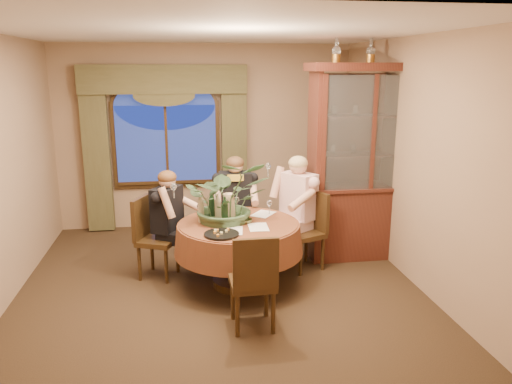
{
  "coord_description": "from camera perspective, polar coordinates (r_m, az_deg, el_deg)",
  "views": [
    {
      "loc": [
        -0.38,
        -5.23,
        2.45
      ],
      "look_at": [
        0.43,
        0.1,
        1.1
      ],
      "focal_mm": 35.0,
      "sensor_mm": 36.0,
      "label": 1
    }
  ],
  "objects": [
    {
      "name": "floor",
      "position": [
        5.79,
        -4.11,
        -11.01
      ],
      "size": [
        5.0,
        5.0,
        0.0
      ],
      "primitive_type": "plane",
      "color": "black",
      "rests_on": "ground"
    },
    {
      "name": "wall_back",
      "position": [
        7.81,
        -5.78,
        6.27
      ],
      "size": [
        4.5,
        0.0,
        4.5
      ],
      "primitive_type": "plane",
      "rotation": [
        1.57,
        0.0,
        0.0
      ],
      "color": "#8C6F54",
      "rests_on": "ground"
    },
    {
      "name": "wall_right",
      "position": [
        5.95,
        17.81,
        3.21
      ],
      "size": [
        0.0,
        5.0,
        5.0
      ],
      "primitive_type": "plane",
      "rotation": [
        1.57,
        0.0,
        -1.57
      ],
      "color": "#8C6F54",
      "rests_on": "ground"
    },
    {
      "name": "ceiling",
      "position": [
        5.26,
        -4.67,
        17.82
      ],
      "size": [
        5.0,
        5.0,
        0.0
      ],
      "primitive_type": "plane",
      "rotation": [
        3.14,
        0.0,
        0.0
      ],
      "color": "white",
      "rests_on": "wall_back"
    },
    {
      "name": "window",
      "position": [
        7.75,
        -10.18,
        5.31
      ],
      "size": [
        1.62,
        0.1,
        1.32
      ],
      "primitive_type": null,
      "color": "navy",
      "rests_on": "wall_back"
    },
    {
      "name": "arched_transom",
      "position": [
        7.68,
        -10.44,
        11.07
      ],
      "size": [
        1.6,
        0.06,
        0.44
      ],
      "primitive_type": null,
      "color": "navy",
      "rests_on": "wall_back"
    },
    {
      "name": "drapery_left",
      "position": [
        7.82,
        -17.73,
        4.04
      ],
      "size": [
        0.38,
        0.14,
        2.32
      ],
      "primitive_type": "cube",
      "color": "#434023",
      "rests_on": "floor"
    },
    {
      "name": "drapery_right",
      "position": [
        7.76,
        -2.51,
        4.63
      ],
      "size": [
        0.38,
        0.14,
        2.32
      ],
      "primitive_type": "cube",
      "color": "#434023",
      "rests_on": "floor"
    },
    {
      "name": "swag_valance",
      "position": [
        7.59,
        -10.52,
        12.55
      ],
      "size": [
        2.45,
        0.16,
        0.42
      ],
      "primitive_type": null,
      "color": "#434023",
      "rests_on": "wall_back"
    },
    {
      "name": "dining_table",
      "position": [
        5.76,
        -1.98,
        -7.09
      ],
      "size": [
        1.73,
        1.73,
        0.75
      ],
      "primitive_type": "cylinder",
      "rotation": [
        0.0,
        0.0,
        0.2
      ],
      "color": "maroon",
      "rests_on": "floor"
    },
    {
      "name": "china_cabinet",
      "position": [
        6.59,
        12.34,
        3.27
      ],
      "size": [
        1.54,
        0.6,
        2.51
      ],
      "primitive_type": "cube",
      "color": "#3A1913",
      "rests_on": "floor"
    },
    {
      "name": "oil_lamp_left",
      "position": [
        6.34,
        9.19,
        15.93
      ],
      "size": [
        0.11,
        0.11,
        0.34
      ],
      "primitive_type": null,
      "color": "#A5722D",
      "rests_on": "china_cabinet"
    },
    {
      "name": "oil_lamp_center",
      "position": [
        6.48,
        13.02,
        15.71
      ],
      "size": [
        0.11,
        0.11,
        0.34
      ],
      "primitive_type": null,
      "color": "#A5722D",
      "rests_on": "china_cabinet"
    },
    {
      "name": "oil_lamp_right",
      "position": [
        6.66,
        16.66,
        15.44
      ],
      "size": [
        0.11,
        0.11,
        0.34
      ],
      "primitive_type": null,
      "color": "#A5722D",
      "rests_on": "china_cabinet"
    },
    {
      "name": "chair_right",
      "position": [
        6.2,
        5.49,
        -4.55
      ],
      "size": [
        0.55,
        0.55,
        0.96
      ],
      "primitive_type": "cube",
      "rotation": [
        0.0,
        0.0,
        -4.32
      ],
      "color": "black",
      "rests_on": "floor"
    },
    {
      "name": "chair_back_right",
      "position": [
        6.67,
        -2.34,
        -3.14
      ],
      "size": [
        0.45,
        0.45,
        0.96
      ],
      "primitive_type": "cube",
      "rotation": [
        0.0,
        0.0,
        -3.22
      ],
      "color": "black",
      "rests_on": "floor"
    },
    {
      "name": "chair_back",
      "position": [
        6.05,
        -11.15,
        -5.21
      ],
      "size": [
        0.55,
        0.55,
        0.96
      ],
      "primitive_type": "cube",
      "rotation": [
        0.0,
        0.0,
        -1.96
      ],
      "color": "black",
      "rests_on": "floor"
    },
    {
      "name": "chair_front_left",
      "position": [
        4.83,
        -0.42,
        -10.05
      ],
      "size": [
        0.43,
        0.43,
        0.96
      ],
      "primitive_type": "cube",
      "rotation": [
        0.0,
        0.0,
        0.02
      ],
      "color": "black",
      "rests_on": "floor"
    },
    {
      "name": "person_pink",
      "position": [
        6.32,
        4.86,
        -2.08
      ],
      "size": [
        0.66,
        0.67,
        1.4
      ],
      "primitive_type": null,
      "rotation": [
        0.0,
        0.0,
        -4.11
      ],
      "color": "beige",
      "rests_on": "floor"
    },
    {
      "name": "person_back",
      "position": [
        6.07,
        -10.06,
        -3.48
      ],
      "size": [
        0.6,
        0.61,
        1.29
      ],
      "primitive_type": null,
      "rotation": [
        0.0,
        0.0,
        -2.09
      ],
      "color": "black",
      "rests_on": "floor"
    },
    {
      "name": "person_scarf",
      "position": [
        6.57,
        -2.36,
        -1.64
      ],
      "size": [
        0.51,
        0.48,
        1.35
      ],
      "primitive_type": null,
      "rotation": [
        0.0,
        0.0,
        -3.22
      ],
      "color": "black",
      "rests_on": "floor"
    },
    {
      "name": "stoneware_vase",
      "position": [
        5.72,
        -3.13,
        -1.67
      ],
      "size": [
        0.16,
        0.16,
        0.3
      ],
      "primitive_type": null,
      "color": "tan",
      "rests_on": "dining_table"
    },
    {
      "name": "centerpiece_plant",
      "position": [
        5.58,
        -3.34,
        2.7
      ],
      "size": [
        0.93,
        1.04,
        0.81
      ],
      "primitive_type": "imported",
      "color": "#365132",
      "rests_on": "dining_table"
    },
    {
      "name": "olive_bowl",
      "position": [
        5.62,
        -1.17,
        -3.34
      ],
      "size": [
        0.14,
        0.14,
        0.04
      ],
      "primitive_type": "imported",
      "color": "brown",
      "rests_on": "dining_table"
    },
    {
      "name": "cheese_platter",
      "position": [
        5.22,
        -3.95,
        -4.84
      ],
      "size": [
        0.37,
        0.37,
        0.02
      ],
      "primitive_type": "cylinder",
      "color": "black",
      "rests_on": "dining_table"
    },
    {
      "name": "wine_bottle_0",
      "position": [
        5.62,
        -4.38,
        -1.84
      ],
      "size": [
        0.07,
        0.07,
        0.33
      ],
      "primitive_type": "cylinder",
      "color": "tan",
      "rests_on": "dining_table"
    },
    {
      "name": "wine_bottle_1",
      "position": [
        5.73,
        -5.07,
        -1.55
      ],
      "size": [
        0.07,
        0.07,
        0.33
      ],
      "primitive_type": "cylinder",
      "color": "black",
      "rests_on": "dining_table"
    },
    {
      "name": "wine_bottle_2",
      "position": [
        5.48,
        -3.58,
        -2.24
      ],
      "size": [
        0.07,
        0.07,
        0.33
      ],
      "primitive_type": "cylinder",
      "color": "black",
      "rests_on": "dining_table"
    },
    {
      "name": "wine_bottle_3",
      "position": [
        5.64,
        -6.31,
        -1.82
      ],
      "size": [
        0.07,
        0.07,
        0.33
      ],
      "primitive_type": "cylinder",
      "color": "tan",
      "rests_on": "dining_table"
    },
    {
      "name": "tasting_paper_0",
      "position": [
        5.47,
        0.26,
        -4.03
      ],
      "size": [
        0.22,
        0.31,
        0.0
      ],
      "primitive_type": "cube",
      "rotation": [
        0.0,
        0.0,
        -0.03
      ],
      "color": "white",
      "rests_on": "dining_table"
    },
    {
      "name": "tasting_paper_1",
      "position": [
        5.95,
        0.83,
        -2.52
      ],
      "size": [
        0.35,
        0.37,
        0.0
      ],
      "primitive_type": "cube",
      "rotation": [
        0.0,
        0.0,
        -0.64
      ],
      "color": "white",
      "rests_on": "dining_table"
    },
    {
      "name": "tasting_paper_2",
      "position": [
        5.36,
        -2.68,
        -4.43
      ],
      "size": [
        0.25,
        0.33,
        0.0
      ],
      "primitive_type": "cube",
      "rotation": [
        0.0,
        0.0,
        -0.13
      ],
      "color": "white",
      "rests_on": "dining_table"
    },
    {
      "name": "wine_glass_person_pink",
      "position": [
        5.92,
        1.54,
        -1.73
      ],
      "size": [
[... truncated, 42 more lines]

